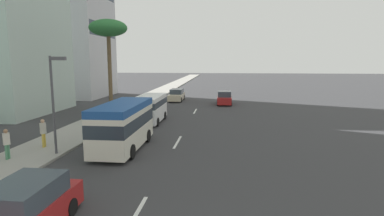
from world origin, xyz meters
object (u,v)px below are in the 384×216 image
(car_third, at_px, (23,212))
(palm_tree, at_px, (108,30))
(minibus_lead, at_px, (123,124))
(pedestrian_mid_block, at_px, (7,143))
(car_second, at_px, (177,95))
(pedestrian_near_lamp, at_px, (43,132))
(car_fifth, at_px, (224,98))
(van_fourth, at_px, (150,107))
(street_lamp, at_px, (54,93))

(car_third, height_order, palm_tree, palm_tree)
(minibus_lead, relative_size, pedestrian_mid_block, 3.86)
(minibus_lead, xyz_separation_m, pedestrian_mid_block, (-3.02, 5.51, -0.52))
(minibus_lead, xyz_separation_m, palm_tree, (10.97, 4.84, 6.71))
(car_second, distance_m, pedestrian_near_lamp, 24.55)
(car_second, height_order, car_fifth, car_fifth)
(van_fourth, height_order, palm_tree, palm_tree)
(minibus_lead, distance_m, palm_tree, 13.74)
(street_lamp, bearing_deg, car_second, -6.93)
(minibus_lead, distance_m, van_fourth, 8.51)
(pedestrian_near_lamp, bearing_deg, palm_tree, -141.78)
(pedestrian_near_lamp, bearing_deg, minibus_lead, 135.25)
(car_second, xyz_separation_m, car_third, (-33.25, -0.19, 0.04))
(street_lamp, bearing_deg, car_fifth, -23.15)
(van_fourth, height_order, pedestrian_near_lamp, van_fourth)
(car_fifth, bearing_deg, pedestrian_mid_block, 153.55)
(pedestrian_near_lamp, xyz_separation_m, palm_tree, (11.56, -0.05, 7.17))
(street_lamp, bearing_deg, car_third, -157.72)
(car_second, bearing_deg, street_lamp, -6.93)
(car_third, distance_m, pedestrian_mid_block, 8.65)
(pedestrian_near_lamp, bearing_deg, car_third, 66.37)
(minibus_lead, distance_m, car_third, 9.76)
(van_fourth, height_order, pedestrian_mid_block, van_fourth)
(van_fourth, relative_size, pedestrian_mid_block, 3.21)
(palm_tree, bearing_deg, street_lamp, -173.19)
(car_third, relative_size, pedestrian_mid_block, 2.76)
(car_third, xyz_separation_m, street_lamp, (7.97, 3.27, 2.88))
(car_second, height_order, palm_tree, palm_tree)
(minibus_lead, bearing_deg, street_lamp, -62.13)
(van_fourth, bearing_deg, car_second, 179.51)
(pedestrian_mid_block, bearing_deg, minibus_lead, -17.83)
(car_third, distance_m, van_fourth, 18.24)
(minibus_lead, relative_size, street_lamp, 1.16)
(car_second, xyz_separation_m, palm_tree, (-12.55, 4.59, 7.54))
(car_third, relative_size, street_lamp, 0.83)
(minibus_lead, height_order, pedestrian_mid_block, minibus_lead)
(pedestrian_mid_block, height_order, palm_tree, palm_tree)
(car_fifth, bearing_deg, minibus_lead, 163.15)
(car_second, relative_size, pedestrian_near_lamp, 2.66)
(car_fifth, xyz_separation_m, pedestrian_near_lamp, (-21.19, 11.14, 0.33))
(palm_tree, bearing_deg, pedestrian_mid_block, 177.25)
(car_third, bearing_deg, minibus_lead, 179.67)
(car_third, distance_m, street_lamp, 9.08)
(car_second, bearing_deg, car_fifth, 65.81)
(minibus_lead, relative_size, van_fourth, 1.20)
(car_third, xyz_separation_m, car_fifth, (30.33, -6.30, -0.00))
(car_third, height_order, van_fourth, van_fourth)
(car_second, relative_size, palm_tree, 0.51)
(car_third, relative_size, van_fourth, 0.86)
(palm_tree, height_order, street_lamp, palm_tree)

